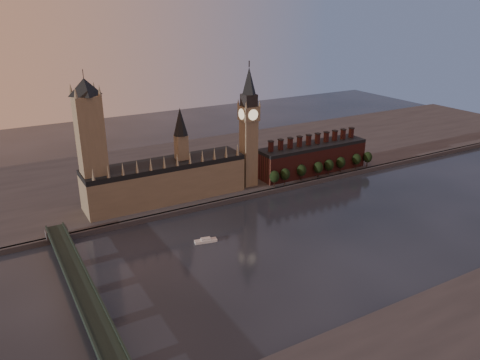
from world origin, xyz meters
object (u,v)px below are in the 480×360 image
(victoria_tower, at_px, (91,144))
(westminster_bridge, at_px, (88,302))
(river_boat, at_px, (206,240))
(big_ben, at_px, (249,126))

(victoria_tower, distance_m, westminster_bridge, 133.21)
(victoria_tower, xyz_separation_m, river_boat, (53.51, -76.16, -57.90))
(victoria_tower, relative_size, big_ben, 1.01)
(westminster_bridge, distance_m, river_boat, 97.97)
(westminster_bridge, height_order, river_boat, westminster_bridge)
(victoria_tower, bearing_deg, big_ben, -2.20)
(big_ben, relative_size, river_boat, 6.66)
(westminster_bridge, relative_size, river_boat, 12.45)
(westminster_bridge, bearing_deg, victoria_tower, 73.44)
(victoria_tower, relative_size, river_boat, 6.72)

